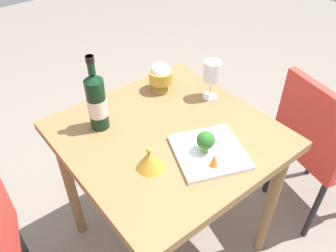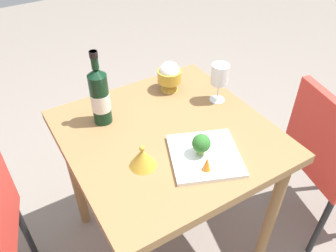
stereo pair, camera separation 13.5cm
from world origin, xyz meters
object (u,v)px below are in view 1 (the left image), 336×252
wine_glass (212,72)px  broccoli_floret (206,141)px  serving_plate (209,152)px  carrot_garnish_left (215,160)px  chair_near_window (317,140)px  wine_bottle (97,101)px  rice_bowl (161,76)px  rice_bowl_lid (149,160)px

wine_glass → broccoli_floret: (-0.26, 0.28, -0.06)m
wine_glass → serving_plate: bearing=135.6°
serving_plate → carrot_garnish_left: bearing=148.4°
chair_near_window → wine_bottle: size_ratio=2.67×
wine_bottle → wine_glass: wine_bottle is taller
chair_near_window → carrot_garnish_left: bearing=-80.1°
wine_bottle → carrot_garnish_left: bearing=-157.0°
wine_bottle → rice_bowl: wine_bottle is taller
carrot_garnish_left → chair_near_window: bearing=-93.4°
rice_bowl → rice_bowl_lid: bearing=137.8°
broccoli_floret → rice_bowl_lid: bearing=70.3°
chair_near_window → rice_bowl: 0.83m
chair_near_window → rice_bowl: rice_bowl is taller
rice_bowl_lid → serving_plate: rice_bowl_lid is taller
wine_glass → rice_bowl_lid: 0.52m
chair_near_window → broccoli_floret: 0.74m
wine_glass → serving_plate: wine_glass is taller
wine_glass → serving_plate: (-0.27, 0.26, -0.12)m
rice_bowl_lid → serving_plate: bearing=-110.9°
rice_bowl_lid → chair_near_window: bearing=-102.2°
wine_bottle → serving_plate: 0.47m
wine_glass → wine_bottle: bearing=75.7°
serving_plate → chair_near_window: bearing=-99.2°
serving_plate → carrot_garnish_left: size_ratio=5.94×
broccoli_floret → wine_glass: bearing=-47.0°
chair_near_window → wine_glass: 0.65m
wine_glass → carrot_garnish_left: bearing=137.7°
wine_bottle → broccoli_floret: size_ratio=3.72×
wine_glass → chair_near_window: bearing=-133.7°
rice_bowl → carrot_garnish_left: bearing=162.5°
wine_glass → broccoli_floret: 0.38m
wine_bottle → chair_near_window: bearing=-119.4°
chair_near_window → serving_plate: (0.11, 0.65, 0.23)m
serving_plate → wine_glass: bearing=-44.4°
serving_plate → broccoli_floret: (0.01, 0.01, 0.06)m
rice_bowl_lid → wine_glass: bearing=-68.7°
serving_plate → wine_bottle: bearing=30.9°
wine_bottle → wine_glass: (-0.13, -0.50, 0.00)m
wine_glass → carrot_garnish_left: 0.46m
wine_bottle → broccoli_floret: bearing=-150.0°
chair_near_window → broccoli_floret: size_ratio=9.91×
broccoli_floret → carrot_garnish_left: (-0.08, 0.03, -0.02)m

